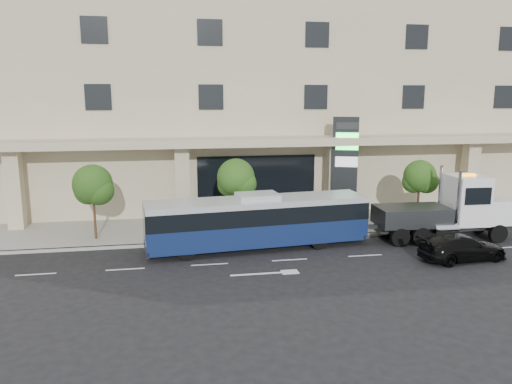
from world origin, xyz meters
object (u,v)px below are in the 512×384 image
black_sedan (462,248)px  signage_pylon (345,167)px  city_bus (257,221)px  tow_truck (452,210)px

black_sedan → signage_pylon: bearing=12.8°
black_sedan → signage_pylon: signage_pylon is taller
city_bus → signage_pylon: (6.73, 5.30, 1.97)m
black_sedan → signage_pylon: 9.93m
tow_truck → signage_pylon: bearing=131.4°
city_bus → black_sedan: (9.73, -3.73, -0.88)m
city_bus → signage_pylon: bearing=32.6°
signage_pylon → city_bus: bearing=-122.3°
tow_truck → black_sedan: size_ratio=2.04×
black_sedan → city_bus: bearing=63.5°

